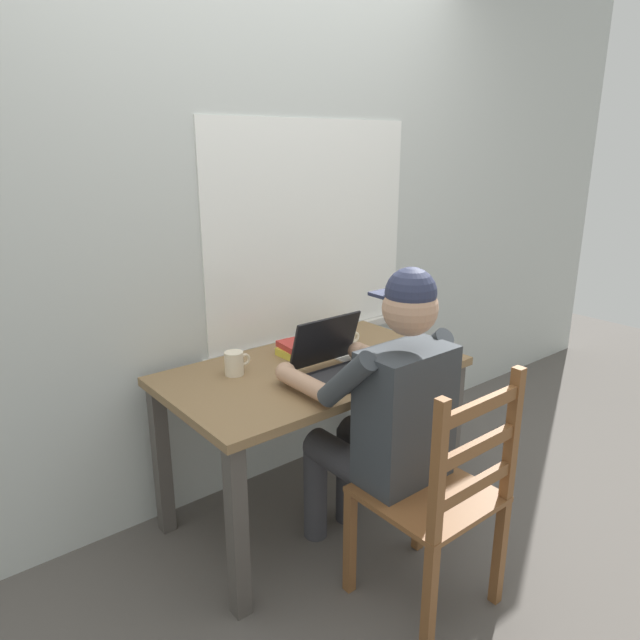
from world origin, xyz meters
name	(u,v)px	position (x,y,z in m)	size (l,w,h in m)	color
ground_plane	(313,511)	(0.00, 0.00, 0.00)	(8.00, 8.00, 0.00)	#56514C
back_wall	(254,218)	(0.01, 0.43, 1.30)	(6.00, 0.08, 2.60)	beige
desk	(313,389)	(0.00, 0.00, 0.61)	(1.25, 0.71, 0.71)	olive
seated_person	(384,411)	(-0.01, -0.43, 0.67)	(0.50, 0.60, 1.23)	#33383D
wooden_chair	(440,497)	(-0.01, -0.71, 0.45)	(0.42, 0.42, 0.92)	brown
laptop	(339,362)	(0.03, -0.13, 0.76)	(0.33, 0.30, 0.23)	black
computer_mouse	(389,361)	(0.27, -0.19, 0.73)	(0.06, 0.10, 0.03)	black
coffee_mug_white	(346,340)	(0.25, 0.07, 0.76)	(0.12, 0.09, 0.09)	beige
coffee_mug_dark	(337,328)	(0.33, 0.23, 0.76)	(0.12, 0.08, 0.09)	black
coffee_mug_spare	(235,363)	(-0.30, 0.14, 0.76)	(0.12, 0.08, 0.10)	beige
book_stack_main	(298,348)	(0.05, 0.17, 0.74)	(0.19, 0.15, 0.06)	gold
paper_pile_near_laptop	(354,354)	(0.23, 0.00, 0.71)	(0.20, 0.18, 0.01)	white
paper_pile_back_corner	(329,383)	(-0.06, -0.18, 0.71)	(0.22, 0.15, 0.01)	white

